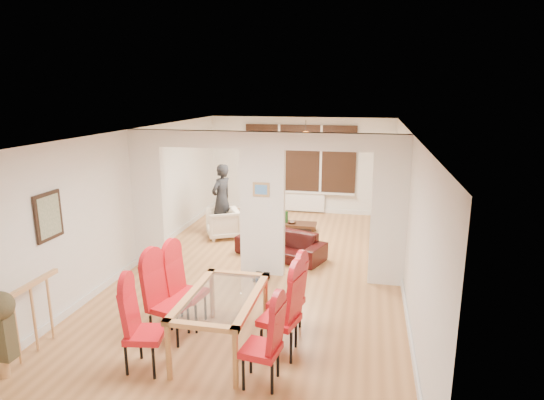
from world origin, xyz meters
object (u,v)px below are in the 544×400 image
(dining_chair_lc, at_px, (188,289))
(person, at_px, (222,199))
(dining_chair_lb, at_px, (169,300))
(dining_chair_rc, at_px, (286,297))
(dining_chair_rb, at_px, (279,313))
(dining_table, at_px, (222,322))
(television, at_px, (373,225))
(sofa, at_px, (280,244))
(bottle, at_px, (286,216))
(dining_chair_la, at_px, (145,328))
(armchair, at_px, (223,223))
(dining_chair_ra, at_px, (261,343))
(coffee_table, at_px, (297,227))
(bowl, at_px, (292,222))

(dining_chair_lc, distance_m, person, 4.39)
(dining_chair_lb, distance_m, dining_chair_rc, 1.58)
(dining_chair_lc, xyz_separation_m, dining_chair_rb, (1.41, -0.44, 0.00))
(dining_table, bearing_deg, television, 69.37)
(sofa, xyz_separation_m, bottle, (-0.19, 1.72, 0.10))
(dining_table, distance_m, dining_chair_la, 0.99)
(armchair, bearing_deg, bottle, 92.93)
(dining_chair_lb, xyz_separation_m, bottle, (0.67, 5.12, -0.20))
(dining_chair_rc, bearing_deg, television, 87.31)
(dining_chair_la, bearing_deg, person, 88.85)
(dining_chair_lb, relative_size, television, 1.10)
(dining_chair_ra, distance_m, dining_chair_rc, 1.18)
(person, xyz_separation_m, coffee_table, (1.71, 0.43, -0.72))
(dining_chair_ra, distance_m, person, 5.82)
(television, distance_m, coffee_table, 1.79)
(bowl, bearing_deg, person, -166.72)
(dining_chair_rb, height_order, dining_chair_rc, dining_chair_rb)
(dining_chair_lc, bearing_deg, dining_chair_la, -85.35)
(sofa, bearing_deg, dining_chair_rb, -59.11)
(armchair, bearing_deg, dining_chair_rc, 2.80)
(dining_chair_ra, bearing_deg, armchair, 121.12)
(dining_chair_lb, bearing_deg, armchair, 113.04)
(dining_chair_ra, relative_size, dining_chair_rb, 0.90)
(television, bearing_deg, dining_chair_rb, 153.48)
(dining_chair_lc, height_order, bowl, dining_chair_lc)
(dining_chair_la, xyz_separation_m, television, (2.69, 5.76, -0.24))
(television, bearing_deg, coffee_table, 75.09)
(dining_chair_lc, relative_size, dining_chair_rb, 0.99)
(bowl, bearing_deg, dining_chair_ra, -83.92)
(dining_chair_rc, xyz_separation_m, coffee_table, (-0.58, 4.62, -0.42))
(dining_chair_lc, bearing_deg, dining_chair_lb, -95.44)
(dining_table, bearing_deg, armchair, 107.98)
(dining_chair_ra, bearing_deg, television, 86.02)
(dining_table, xyz_separation_m, coffee_table, (0.15, 5.19, -0.27))
(dining_chair_lb, bearing_deg, dining_chair_la, -74.53)
(dining_table, bearing_deg, dining_chair_lc, 144.42)
(bottle, bearing_deg, television, -1.59)
(dining_chair_ra, bearing_deg, coffee_table, 103.53)
(person, bearing_deg, dining_chair_rb, 48.35)
(sofa, height_order, bottle, sofa)
(dining_chair_lb, distance_m, dining_chair_lc, 0.41)
(person, xyz_separation_m, bottle, (1.46, 0.44, -0.46))
(television, bearing_deg, dining_chair_lc, 137.48)
(dining_chair_la, distance_m, dining_chair_rc, 1.91)
(sofa, relative_size, television, 1.76)
(dining_chair_ra, bearing_deg, dining_chair_la, -171.11)
(dining_chair_ra, bearing_deg, dining_chair_lb, 162.84)
(dining_chair_la, distance_m, person, 5.45)
(dining_chair_la, bearing_deg, bottle, 73.87)
(sofa, bearing_deg, person, 162.31)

